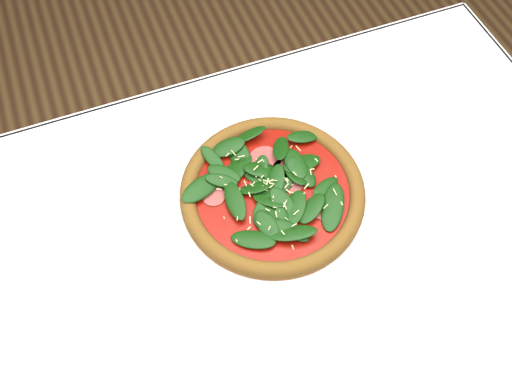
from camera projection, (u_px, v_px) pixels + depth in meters
name	position (u px, v px, depth m)	size (l,w,h in m)	color
ground	(267.00, 371.00, 1.56)	(6.00, 6.00, 0.00)	brown
dining_table	(274.00, 278.00, 1.00)	(1.21, 0.81, 0.75)	white
plate	(272.00, 197.00, 0.96)	(0.36, 0.36, 0.02)	white
pizza	(273.00, 191.00, 0.94)	(0.40, 0.40, 0.04)	#965224
saucer_far	(510.00, 94.00, 1.08)	(0.15, 0.15, 0.01)	white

